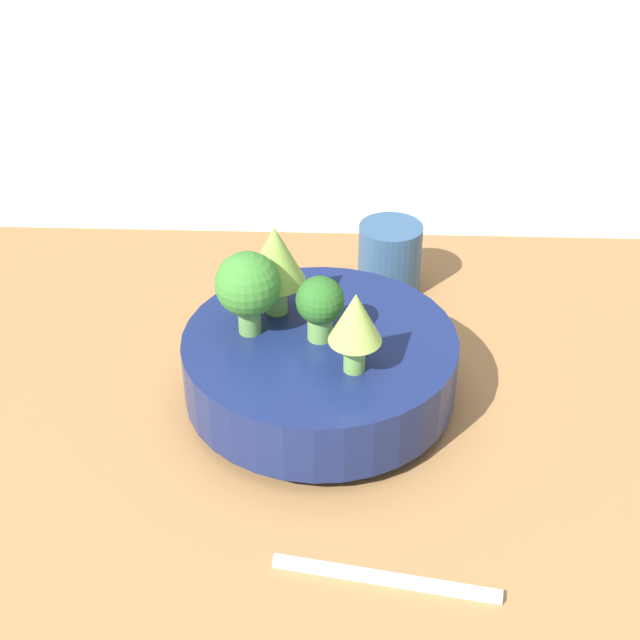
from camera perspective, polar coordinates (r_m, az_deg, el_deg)
ground_plane at (r=0.91m, az=-1.14°, el=-6.37°), size 6.00×6.00×0.00m
table at (r=0.90m, az=-1.16°, el=-5.48°), size 1.12×0.66×0.04m
bowl at (r=0.85m, az=-0.00°, el=-2.91°), size 0.26×0.26×0.07m
romanesco_piece_near at (r=0.76m, az=2.28°, el=-0.09°), size 0.05×0.05×0.08m
broccoli_floret_left at (r=0.81m, az=-4.64°, el=2.18°), size 0.06×0.06×0.08m
romanesco_piece_far at (r=0.84m, az=-2.89°, el=4.00°), size 0.06×0.06×0.09m
broccoli_floret_center at (r=0.81m, az=0.00°, el=1.04°), size 0.04×0.04×0.06m
cup at (r=1.03m, az=4.48°, el=3.97°), size 0.07×0.07×0.08m
fork at (r=0.72m, az=4.21°, el=-16.18°), size 0.18×0.04×0.01m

